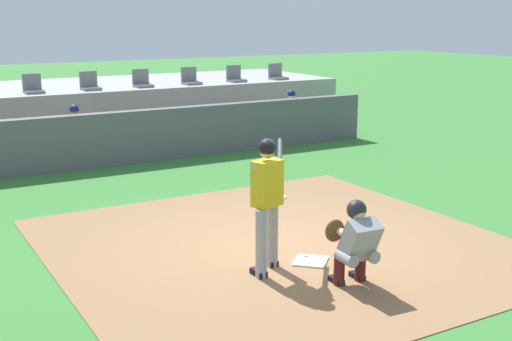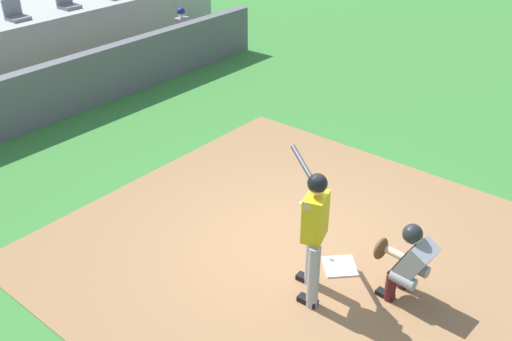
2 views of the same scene
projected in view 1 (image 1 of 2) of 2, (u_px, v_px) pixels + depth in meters
ground_plane at (280, 246)px, 9.81m from camera, size 80.00×80.00×0.00m
dirt_infield at (280, 245)px, 9.80m from camera, size 6.40×6.40×0.01m
home_plate at (311, 261)px, 9.13m from camera, size 0.62×0.62×0.02m
batter_at_plate at (268, 196)px, 8.59m from camera, size 1.02×1.13×1.80m
catcher_crouched at (354, 240)px, 8.22m from camera, size 0.50×2.00×1.13m
dugout_wall at (129, 137)px, 15.14m from camera, size 13.00×0.30×1.20m
dugout_bench at (115, 146)px, 16.07m from camera, size 11.80×0.44×0.45m
dugout_player_0 at (77, 132)px, 15.37m from camera, size 0.49×0.70×1.30m
dugout_player_1 at (294, 113)px, 18.31m from camera, size 0.49×0.70×1.30m
stands_platform at (76, 109)px, 18.82m from camera, size 15.00×4.40×1.40m
stadium_seat_3 at (33, 88)px, 16.65m from camera, size 0.46×0.46×0.48m
stadium_seat_4 at (90, 85)px, 17.35m from camera, size 0.46×0.46×0.48m
stadium_seat_5 at (142, 82)px, 18.06m from camera, size 0.46×0.46×0.48m
stadium_seat_6 at (191, 79)px, 18.76m from camera, size 0.46×0.46×0.48m
stadium_seat_7 at (235, 77)px, 19.47m from camera, size 0.46×0.46×0.48m
stadium_seat_8 at (277, 75)px, 20.17m from camera, size 0.46×0.46×0.48m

